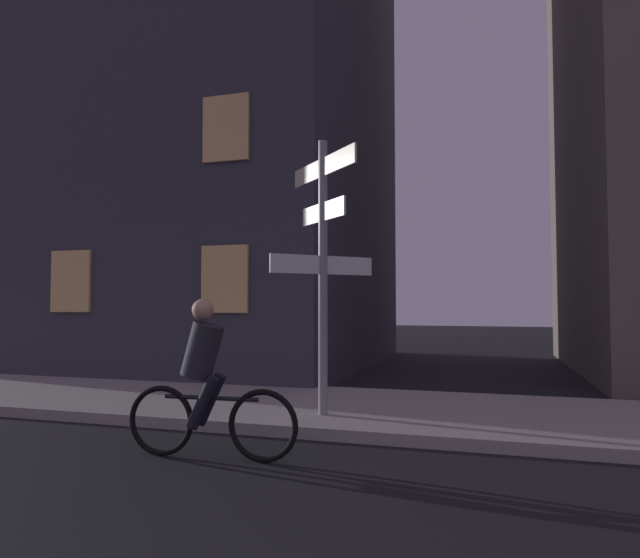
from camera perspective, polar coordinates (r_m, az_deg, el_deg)
sidewalk_kerb at (r=7.85m, az=6.65°, el=-13.51°), size 40.00×3.09×0.14m
signpost at (r=7.13m, az=0.30°, el=2.75°), size 1.17×1.17×3.55m
cyclist at (r=5.76m, az=-11.71°, el=-10.65°), size 1.82×0.35×1.61m
building_left_block at (r=16.24m, az=-13.30°, el=16.77°), size 9.93×8.86×13.85m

